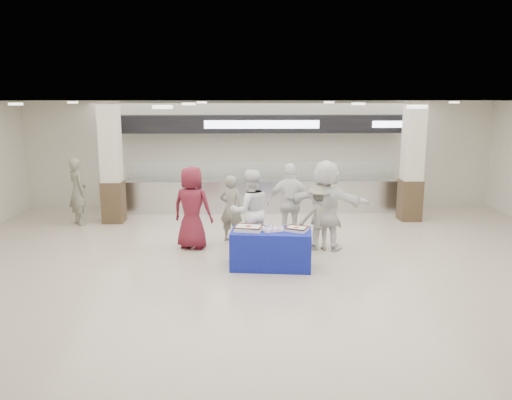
{
  "coord_description": "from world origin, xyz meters",
  "views": [
    {
      "loc": [
        -0.59,
        -8.94,
        3.27
      ],
      "look_at": [
        -0.27,
        1.6,
        1.11
      ],
      "focal_mm": 35.0,
      "sensor_mm": 36.0,
      "label": 1
    }
  ],
  "objects_px": {
    "civilian_maroon": "(192,208)",
    "chef_tall": "(250,211)",
    "display_table": "(271,249)",
    "sheet_cake_left": "(248,228)",
    "cupcake_tray": "(273,229)",
    "soldier_b": "(320,217)",
    "soldier_bg": "(78,191)",
    "chef_short": "(291,203)",
    "civilian_white": "(326,205)",
    "soldier_a": "(231,209)",
    "sheet_cake_right": "(297,229)"
  },
  "relations": [
    {
      "from": "sheet_cake_left",
      "to": "soldier_b",
      "type": "xyz_separation_m",
      "value": [
        1.59,
        1.15,
        -0.06
      ]
    },
    {
      "from": "civilian_maroon",
      "to": "soldier_b",
      "type": "xyz_separation_m",
      "value": [
        2.8,
        -0.2,
        -0.18
      ]
    },
    {
      "from": "cupcake_tray",
      "to": "display_table",
      "type": "bearing_deg",
      "value": 159.18
    },
    {
      "from": "sheet_cake_left",
      "to": "soldier_a",
      "type": "distance_m",
      "value": 1.88
    },
    {
      "from": "soldier_a",
      "to": "chef_tall",
      "type": "height_order",
      "value": "chef_tall"
    },
    {
      "from": "cupcake_tray",
      "to": "chef_tall",
      "type": "bearing_deg",
      "value": 111.59
    },
    {
      "from": "sheet_cake_left",
      "to": "sheet_cake_right",
      "type": "height_order",
      "value": "sheet_cake_left"
    },
    {
      "from": "soldier_bg",
      "to": "civilian_maroon",
      "type": "bearing_deg",
      "value": -163.56
    },
    {
      "from": "sheet_cake_right",
      "to": "soldier_b",
      "type": "relative_size",
      "value": 0.34
    },
    {
      "from": "civilian_white",
      "to": "soldier_bg",
      "type": "relative_size",
      "value": 1.12
    },
    {
      "from": "chef_tall",
      "to": "civilian_white",
      "type": "bearing_deg",
      "value": 170.46
    },
    {
      "from": "display_table",
      "to": "civilian_white",
      "type": "height_order",
      "value": "civilian_white"
    },
    {
      "from": "display_table",
      "to": "soldier_b",
      "type": "distance_m",
      "value": 1.68
    },
    {
      "from": "cupcake_tray",
      "to": "civilian_maroon",
      "type": "relative_size",
      "value": 0.27
    },
    {
      "from": "civilian_maroon",
      "to": "cupcake_tray",
      "type": "bearing_deg",
      "value": 159.44
    },
    {
      "from": "chef_tall",
      "to": "soldier_bg",
      "type": "bearing_deg",
      "value": -43.58
    },
    {
      "from": "sheet_cake_left",
      "to": "chef_tall",
      "type": "height_order",
      "value": "chef_tall"
    },
    {
      "from": "soldier_a",
      "to": "soldier_bg",
      "type": "xyz_separation_m",
      "value": [
        -4.03,
        1.71,
        0.11
      ]
    },
    {
      "from": "sheet_cake_left",
      "to": "soldier_a",
      "type": "relative_size",
      "value": 0.37
    },
    {
      "from": "civilian_maroon",
      "to": "chef_tall",
      "type": "xyz_separation_m",
      "value": [
        1.27,
        -0.3,
        -0.02
      ]
    },
    {
      "from": "sheet_cake_left",
      "to": "civilian_white",
      "type": "height_order",
      "value": "civilian_white"
    },
    {
      "from": "cupcake_tray",
      "to": "soldier_bg",
      "type": "xyz_separation_m",
      "value": [
        -4.88,
        3.59,
        0.1
      ]
    },
    {
      "from": "sheet_cake_left",
      "to": "civilian_white",
      "type": "bearing_deg",
      "value": 34.59
    },
    {
      "from": "chef_short",
      "to": "display_table",
      "type": "bearing_deg",
      "value": 80.55
    },
    {
      "from": "cupcake_tray",
      "to": "soldier_a",
      "type": "relative_size",
      "value": 0.32
    },
    {
      "from": "cupcake_tray",
      "to": "civilian_white",
      "type": "relative_size",
      "value": 0.25
    },
    {
      "from": "cupcake_tray",
      "to": "soldier_b",
      "type": "relative_size",
      "value": 0.33
    },
    {
      "from": "display_table",
      "to": "sheet_cake_left",
      "type": "distance_m",
      "value": 0.61
    },
    {
      "from": "chef_tall",
      "to": "display_table",
      "type": "bearing_deg",
      "value": 95.81
    },
    {
      "from": "display_table",
      "to": "soldier_a",
      "type": "bearing_deg",
      "value": 119.86
    },
    {
      "from": "civilian_white",
      "to": "chef_tall",
      "type": "bearing_deg",
      "value": 23.57
    },
    {
      "from": "chef_tall",
      "to": "sheet_cake_left",
      "type": "bearing_deg",
      "value": 72.8
    },
    {
      "from": "soldier_b",
      "to": "cupcake_tray",
      "type": "bearing_deg",
      "value": 44.09
    },
    {
      "from": "chef_tall",
      "to": "soldier_bg",
      "type": "xyz_separation_m",
      "value": [
        -4.46,
        2.51,
        -0.01
      ]
    },
    {
      "from": "cupcake_tray",
      "to": "soldier_b",
      "type": "distance_m",
      "value": 1.62
    },
    {
      "from": "sheet_cake_left",
      "to": "civilian_maroon",
      "type": "bearing_deg",
      "value": 132.17
    },
    {
      "from": "display_table",
      "to": "soldier_a",
      "type": "xyz_separation_m",
      "value": [
        -0.81,
        1.86,
        0.4
      ]
    },
    {
      "from": "chef_tall",
      "to": "soldier_b",
      "type": "distance_m",
      "value": 1.54
    },
    {
      "from": "chef_tall",
      "to": "civilian_white",
      "type": "xyz_separation_m",
      "value": [
        1.64,
        0.13,
        0.1
      ]
    },
    {
      "from": "soldier_a",
      "to": "civilian_white",
      "type": "height_order",
      "value": "civilian_white"
    },
    {
      "from": "sheet_cake_left",
      "to": "chef_short",
      "type": "height_order",
      "value": "chef_short"
    },
    {
      "from": "display_table",
      "to": "sheet_cake_left",
      "type": "relative_size",
      "value": 2.68
    },
    {
      "from": "civilian_maroon",
      "to": "civilian_white",
      "type": "xyz_separation_m",
      "value": [
        2.91,
        -0.17,
        0.08
      ]
    },
    {
      "from": "chef_short",
      "to": "sheet_cake_right",
      "type": "bearing_deg",
      "value": 96.32
    },
    {
      "from": "soldier_b",
      "to": "chef_short",
      "type": "bearing_deg",
      "value": -45.77
    },
    {
      "from": "cupcake_tray",
      "to": "soldier_bg",
      "type": "bearing_deg",
      "value": 143.68
    },
    {
      "from": "civilian_maroon",
      "to": "soldier_bg",
      "type": "distance_m",
      "value": 3.88
    },
    {
      "from": "sheet_cake_right",
      "to": "soldier_bg",
      "type": "relative_size",
      "value": 0.29
    },
    {
      "from": "cupcake_tray",
      "to": "soldier_bg",
      "type": "height_order",
      "value": "soldier_bg"
    },
    {
      "from": "sheet_cake_left",
      "to": "sheet_cake_right",
      "type": "xyz_separation_m",
      "value": [
        0.93,
        -0.05,
        -0.01
      ]
    }
  ]
}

